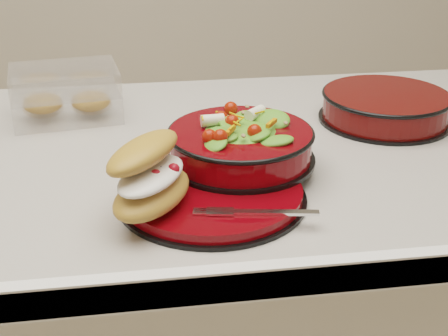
{
  "coord_description": "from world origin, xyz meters",
  "views": [
    {
      "loc": [
        -0.2,
        -0.96,
        1.33
      ],
      "look_at": [
        -0.09,
        -0.17,
        0.94
      ],
      "focal_mm": 50.0,
      "sensor_mm": 36.0,
      "label": 1
    }
  ],
  "objects": [
    {
      "name": "croissant",
      "position": [
        -0.19,
        -0.22,
        0.96
      ],
      "size": [
        0.15,
        0.18,
        0.09
      ],
      "rotation": [
        0.0,
        0.0,
        1.03
      ],
      "color": "#C67E3C",
      "rests_on": "dinner_plate"
    },
    {
      "name": "extra_bowl",
      "position": [
        0.25,
        0.08,
        0.93
      ],
      "size": [
        0.24,
        0.24,
        0.05
      ],
      "rotation": [
        0.0,
        0.0,
        -0.2
      ],
      "color": "black",
      "rests_on": "island_counter"
    },
    {
      "name": "fork",
      "position": [
        -0.06,
        -0.27,
        0.92
      ],
      "size": [
        0.15,
        0.04,
        0.0
      ],
      "rotation": [
        0.0,
        0.0,
        1.4
      ],
      "color": "silver",
      "rests_on": "dinner_plate"
    },
    {
      "name": "dinner_plate",
      "position": [
        -0.11,
        -0.19,
        0.91
      ],
      "size": [
        0.27,
        0.27,
        0.02
      ],
      "rotation": [
        0.0,
        0.0,
        0.28
      ],
      "color": "black",
      "rests_on": "island_counter"
    },
    {
      "name": "salad_bowl",
      "position": [
        -0.05,
        -0.1,
        0.96
      ],
      "size": [
        0.23,
        0.23,
        0.1
      ],
      "rotation": [
        0.0,
        0.0,
        -0.13
      ],
      "color": "black",
      "rests_on": "dinner_plate"
    },
    {
      "name": "pastry_box",
      "position": [
        -0.34,
        0.18,
        0.95
      ],
      "size": [
        0.21,
        0.17,
        0.09
      ],
      "rotation": [
        0.0,
        0.0,
        0.14
      ],
      "color": "white",
      "rests_on": "island_counter"
    }
  ]
}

